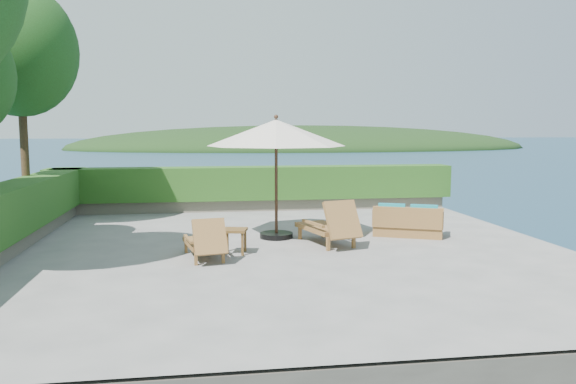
{
  "coord_description": "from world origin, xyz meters",
  "views": [
    {
      "loc": [
        -1.56,
        -11.64,
        2.54
      ],
      "look_at": [
        0.3,
        0.8,
        1.1
      ],
      "focal_mm": 35.0,
      "sensor_mm": 36.0,
      "label": 1
    }
  ],
  "objects": [
    {
      "name": "patio_umbrella",
      "position": [
        0.07,
        1.07,
        2.4
      ],
      "size": [
        3.56,
        3.56,
        2.84
      ],
      "rotation": [
        0.0,
        0.0,
        -0.13
      ],
      "color": "black",
      "rests_on": "ground"
    },
    {
      "name": "ocean",
      "position": [
        0.0,
        0.0,
        -3.0
      ],
      "size": [
        600.0,
        600.0,
        0.0
      ],
      "primitive_type": "plane",
      "color": "#152E42",
      "rests_on": "ground"
    },
    {
      "name": "lounge_right",
      "position": [
        1.11,
        0.11,
        0.43
      ],
      "size": [
        1.2,
        1.91,
        1.03
      ],
      "rotation": [
        0.0,
        0.0,
        0.29
      ],
      "color": "olive",
      "rests_on": "ground"
    },
    {
      "name": "planter_wall_left",
      "position": [
        -5.6,
        0.0,
        0.18
      ],
      "size": [
        0.6,
        12.0,
        0.36
      ],
      "primitive_type": "cube",
      "color": "slate",
      "rests_on": "ground"
    },
    {
      "name": "lounge_left",
      "position": [
        -1.57,
        -0.86,
        0.36
      ],
      "size": [
        0.88,
        1.58,
        0.86
      ],
      "rotation": [
        0.0,
        0.0,
        0.19
      ],
      "color": "olive",
      "rests_on": "ground"
    },
    {
      "name": "ground",
      "position": [
        0.0,
        0.0,
        0.0
      ],
      "size": [
        12.0,
        12.0,
        0.0
      ],
      "primitive_type": "plane",
      "color": "gray",
      "rests_on": "ground"
    },
    {
      "name": "tree_far",
      "position": [
        -6.0,
        3.2,
        4.4
      ],
      "size": [
        2.8,
        2.8,
        6.03
      ],
      "color": "#47341B",
      "rests_on": "ground"
    },
    {
      "name": "planter_wall_far",
      "position": [
        0.0,
        5.6,
        0.18
      ],
      "size": [
        12.0,
        0.6,
        0.36
      ],
      "primitive_type": "cube",
      "color": "slate",
      "rests_on": "ground"
    },
    {
      "name": "side_table",
      "position": [
        -0.98,
        -0.41,
        0.42
      ],
      "size": [
        0.57,
        0.57,
        0.51
      ],
      "rotation": [
        0.0,
        0.0,
        -0.22
      ],
      "color": "brown",
      "rests_on": "ground"
    },
    {
      "name": "wicker_loveseat",
      "position": [
        3.18,
        0.85,
        0.31
      ],
      "size": [
        1.79,
        1.41,
        0.79
      ],
      "rotation": [
        0.0,
        0.0,
        -0.43
      ],
      "color": "olive",
      "rests_on": "ground"
    },
    {
      "name": "foundation",
      "position": [
        0.0,
        0.0,
        -1.55
      ],
      "size": [
        12.0,
        12.0,
        3.0
      ],
      "primitive_type": "cube",
      "color": "#595247",
      "rests_on": "ocean"
    },
    {
      "name": "hedge_far",
      "position": [
        0.0,
        5.6,
        0.85
      ],
      "size": [
        12.4,
        0.9,
        1.0
      ],
      "primitive_type": "cube",
      "color": "#214E16",
      "rests_on": "planter_wall_far"
    },
    {
      "name": "offshore_island",
      "position": [
        25.0,
        140.0,
        -3.0
      ],
      "size": [
        126.0,
        57.6,
        12.6
      ],
      "primitive_type": "ellipsoid",
      "color": "black",
      "rests_on": "ocean"
    }
  ]
}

